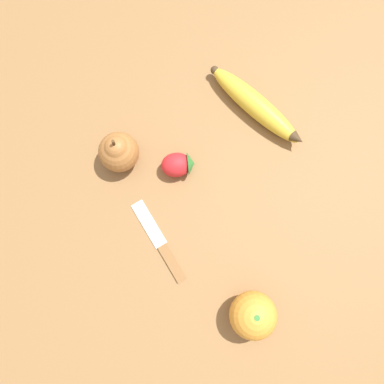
% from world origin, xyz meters
% --- Properties ---
extents(ground_plane, '(3.00, 3.00, 0.00)m').
position_xyz_m(ground_plane, '(0.00, 0.00, 0.00)').
color(ground_plane, olive).
extents(banana, '(0.22, 0.09, 0.04)m').
position_xyz_m(banana, '(-0.04, -0.13, 0.02)').
color(banana, gold).
rests_on(banana, ground_plane).
extents(orange, '(0.07, 0.07, 0.07)m').
position_xyz_m(orange, '(-0.19, 0.19, 0.04)').
color(orange, orange).
rests_on(orange, ground_plane).
extents(pear, '(0.07, 0.07, 0.09)m').
position_xyz_m(pear, '(0.13, 0.07, 0.04)').
color(pear, '#A36633').
rests_on(pear, ground_plane).
extents(strawberry, '(0.07, 0.07, 0.04)m').
position_xyz_m(strawberry, '(0.03, 0.04, 0.02)').
color(strawberry, red).
rests_on(strawberry, ground_plane).
extents(paring_knife, '(0.15, 0.09, 0.01)m').
position_xyz_m(paring_knife, '(-0.01, 0.17, 0.00)').
color(paring_knife, silver).
rests_on(paring_knife, ground_plane).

